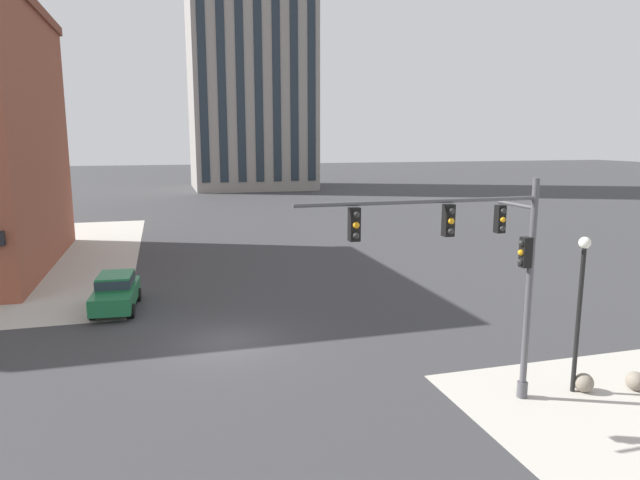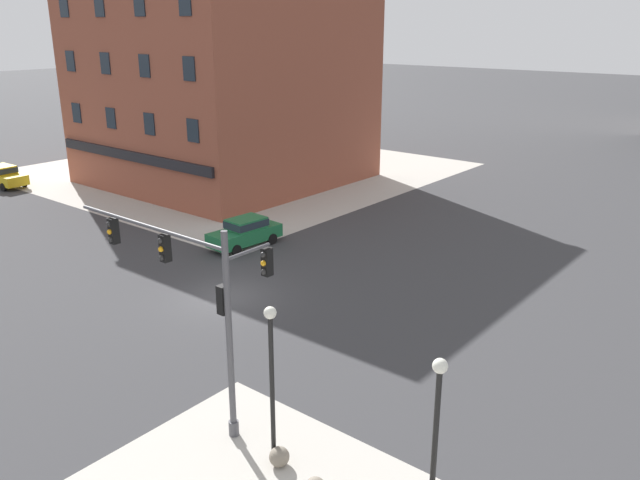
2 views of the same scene
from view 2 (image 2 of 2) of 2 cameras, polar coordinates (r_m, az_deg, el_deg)
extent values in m
plane|color=#38383A|center=(30.96, -8.35, -5.00)|extent=(320.00, 320.00, 0.00)
cube|color=#B7B2A8|center=(57.99, -7.29, 6.24)|extent=(32.00, 32.00, 0.02)
cylinder|color=#4C4C51|center=(21.22, -7.64, -16.19)|extent=(0.32, 0.32, 0.50)
cylinder|color=#4C4C51|center=(19.61, -8.04, -8.65)|extent=(0.20, 0.20, 6.76)
cylinder|color=#4C4C51|center=(21.19, -15.05, 1.20)|extent=(7.21, 0.12, 0.12)
cylinder|color=#4C4C51|center=(19.17, -6.41, -1.04)|extent=(0.11, 1.80, 0.11)
cube|color=black|center=(20.71, -13.56, -0.68)|extent=(0.28, 0.28, 0.90)
sphere|color=#282828|center=(20.53, -13.97, -0.06)|extent=(0.18, 0.18, 0.18)
sphere|color=orange|center=(20.62, -13.91, -0.80)|extent=(0.18, 0.18, 0.18)
sphere|color=#282828|center=(20.72, -13.86, -1.53)|extent=(0.18, 0.18, 0.18)
cube|color=black|center=(22.90, -17.82, 0.78)|extent=(0.28, 0.28, 0.90)
sphere|color=#282828|center=(22.73, -18.22, 1.36)|extent=(0.18, 0.18, 0.18)
sphere|color=orange|center=(22.82, -18.15, 0.69)|extent=(0.18, 0.18, 0.18)
sphere|color=#282828|center=(22.90, -18.08, 0.02)|extent=(0.18, 0.18, 0.18)
cube|color=black|center=(19.22, -8.61, -5.26)|extent=(0.28, 0.28, 0.90)
sphere|color=#282828|center=(19.22, -8.97, -4.37)|extent=(0.18, 0.18, 0.18)
sphere|color=orange|center=(19.33, -8.93, -5.14)|extent=(0.18, 0.18, 0.18)
sphere|color=#282828|center=(19.45, -8.89, -5.89)|extent=(0.18, 0.18, 0.18)
cube|color=black|center=(19.89, -4.72, -1.94)|extent=(0.28, 0.28, 0.90)
sphere|color=#282828|center=(19.69, -5.06, -1.30)|extent=(0.18, 0.18, 0.18)
sphere|color=orange|center=(19.79, -5.04, -2.06)|extent=(0.18, 0.18, 0.18)
sphere|color=#282828|center=(19.89, -5.01, -2.82)|extent=(0.18, 0.18, 0.18)
sphere|color=gray|center=(19.85, -3.63, -18.61)|extent=(0.60, 0.60, 0.60)
cylinder|color=black|center=(18.96, -4.26, -13.26)|extent=(0.14, 0.14, 4.61)
sphere|color=white|center=(17.78, -4.45, -6.45)|extent=(0.36, 0.36, 0.36)
cylinder|color=black|center=(16.35, 10.03, -18.89)|extent=(0.14, 0.14, 4.85)
sphere|color=white|center=(14.92, 10.60, -10.92)|extent=(0.36, 0.36, 0.36)
cube|color=#1E6B3D|center=(37.44, -6.69, 0.45)|extent=(2.06, 4.51, 0.76)
cube|color=#1E6B3D|center=(37.32, -6.55, 1.49)|extent=(1.64, 2.21, 0.60)
cube|color=#232D38|center=(37.32, -6.55, 1.49)|extent=(1.68, 2.30, 0.40)
cylinder|color=black|center=(36.13, -7.45, -0.90)|extent=(0.26, 0.65, 0.64)
cylinder|color=black|center=(37.37, -9.09, -0.31)|extent=(0.26, 0.65, 0.64)
cylinder|color=black|center=(37.81, -4.27, 0.10)|extent=(0.26, 0.65, 0.64)
cylinder|color=black|center=(39.00, -5.94, 0.63)|extent=(0.26, 0.65, 0.64)
cube|color=gold|center=(56.94, -26.21, 4.95)|extent=(4.48, 1.97, 0.76)
cube|color=gold|center=(56.94, -26.38, 5.63)|extent=(2.18, 1.59, 0.60)
cube|color=#232D38|center=(56.94, -26.38, 5.63)|extent=(2.27, 1.63, 0.40)
cylinder|color=black|center=(56.21, -24.76, 4.60)|extent=(0.65, 0.25, 0.64)
cylinder|color=black|center=(55.46, -26.24, 4.22)|extent=(0.65, 0.25, 0.64)
cylinder|color=black|center=(58.58, -26.08, 4.93)|extent=(0.65, 0.25, 0.64)
cube|color=brown|center=(53.50, -8.50, 13.51)|extent=(18.22, 18.18, 15.41)
cube|color=black|center=(48.42, -16.34, 7.14)|extent=(17.31, 0.24, 0.70)
cube|color=#1E2833|center=(53.79, -20.77, 10.49)|extent=(1.10, 0.08, 1.50)
cube|color=#1E2833|center=(49.94, -18.05, 10.23)|extent=(1.10, 0.08, 1.50)
cube|color=#1E2833|center=(46.22, -14.89, 9.91)|extent=(1.10, 0.08, 1.50)
cube|color=#1E2833|center=(42.65, -11.20, 9.49)|extent=(1.10, 0.08, 1.50)
cube|color=#1E2833|center=(53.46, -21.25, 14.57)|extent=(1.10, 0.08, 1.50)
cube|color=#1E2833|center=(49.58, -18.51, 14.63)|extent=(1.10, 0.08, 1.50)
cube|color=#1E2833|center=(45.83, -15.30, 14.67)|extent=(1.10, 0.08, 1.50)
cube|color=#1E2833|center=(42.23, -11.54, 14.65)|extent=(1.10, 0.08, 1.50)
cube|color=#1E2833|center=(53.41, -21.76, 18.67)|extent=(1.10, 0.08, 1.50)
cube|color=#1E2833|center=(49.53, -18.98, 19.06)|extent=(1.10, 0.08, 1.50)
cube|color=#1E2833|center=(45.77, -15.73, 19.47)|extent=(1.10, 0.08, 1.50)
cube|color=#1E2833|center=(42.17, -11.90, 19.87)|extent=(1.10, 0.08, 1.50)
camera|label=1|loc=(23.95, -54.86, -0.09)|focal=31.52mm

